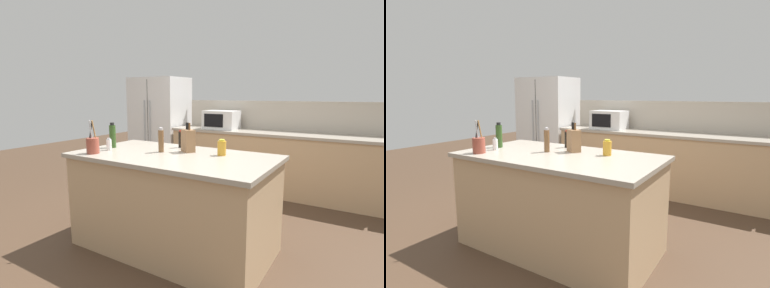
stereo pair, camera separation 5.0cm
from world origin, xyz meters
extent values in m
plane|color=#473323|center=(0.00, 0.00, 0.00)|extent=(14.00, 14.00, 0.00)
cube|color=tan|center=(0.30, 2.20, 0.45)|extent=(3.20, 0.62, 0.90)
cube|color=#9E9384|center=(0.30, 2.20, 0.92)|extent=(3.24, 0.66, 0.04)
cube|color=#B2A899|center=(0.30, 2.52, 1.17)|extent=(3.20, 0.03, 0.46)
cube|color=tan|center=(0.00, 0.00, 0.45)|extent=(1.86, 0.97, 0.90)
cube|color=#9E9384|center=(0.00, 0.00, 0.92)|extent=(1.92, 1.03, 0.04)
cube|color=white|center=(-1.86, 2.25, 0.90)|extent=(0.99, 0.72, 1.81)
cube|color=#2D2D2D|center=(-1.86, 1.89, 0.90)|extent=(0.01, 0.00, 1.72)
cylinder|color=#ADB2B7|center=(-1.92, 1.87, 0.90)|extent=(0.02, 0.02, 1.00)
cylinder|color=#ADB2B7|center=(-1.80, 1.87, 0.90)|extent=(0.02, 0.02, 1.00)
cube|color=white|center=(-0.55, 2.20, 1.09)|extent=(0.54, 0.38, 0.30)
cube|color=black|center=(-0.60, 2.01, 1.09)|extent=(0.34, 0.01, 0.21)
cube|color=#936B47|center=(0.06, 0.18, 1.05)|extent=(0.16, 0.16, 0.22)
cylinder|color=black|center=(0.03, 0.20, 1.20)|extent=(0.02, 0.02, 0.07)
cylinder|color=black|center=(0.06, 0.18, 1.20)|extent=(0.02, 0.02, 0.07)
cylinder|color=brown|center=(0.08, 0.16, 1.20)|extent=(0.02, 0.02, 0.07)
cylinder|color=brown|center=(-0.69, -0.36, 1.02)|extent=(0.12, 0.12, 0.15)
cylinder|color=olive|center=(-0.67, -0.35, 1.17)|extent=(0.01, 0.05, 0.18)
cylinder|color=black|center=(-0.71, -0.35, 1.17)|extent=(0.01, 0.05, 0.18)
cylinder|color=#B2B2B7|center=(-0.69, -0.37, 1.17)|extent=(0.01, 0.03, 0.18)
cylinder|color=gold|center=(0.42, 0.20, 1.01)|extent=(0.08, 0.08, 0.13)
cylinder|color=gold|center=(0.42, 0.20, 1.08)|extent=(0.05, 0.05, 0.02)
cylinder|color=black|center=(-0.14, 0.36, 1.02)|extent=(0.06, 0.06, 0.17)
cylinder|color=#B22319|center=(-0.14, 0.36, 1.12)|extent=(0.04, 0.04, 0.02)
cylinder|color=brown|center=(-0.17, 0.03, 1.05)|extent=(0.05, 0.05, 0.22)
cylinder|color=#B2B2B7|center=(-0.17, 0.03, 1.17)|extent=(0.04, 0.04, 0.03)
cylinder|color=silver|center=(-0.68, -0.16, 0.99)|extent=(0.05, 0.05, 0.11)
cylinder|color=#B2B2B7|center=(-0.68, -0.16, 1.06)|extent=(0.03, 0.03, 0.02)
cylinder|color=#2D4C1E|center=(-0.76, -0.02, 1.06)|extent=(0.07, 0.07, 0.24)
cylinder|color=black|center=(-0.76, -0.02, 1.19)|extent=(0.04, 0.04, 0.03)
camera|label=1|loc=(1.59, -2.29, 1.50)|focal=28.00mm
camera|label=2|loc=(1.64, -2.26, 1.50)|focal=28.00mm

